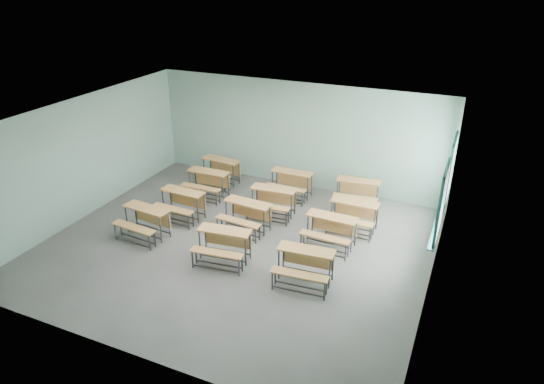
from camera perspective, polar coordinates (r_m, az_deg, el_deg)
The scene contains 13 objects.
room at distance 11.19m, azimuth -3.91°, elevation 0.73°, with size 9.04×8.04×3.24m.
desk_unit_r0c0 at distance 12.45m, azimuth -14.82°, elevation -3.01°, with size 1.29×0.93×0.76m.
desk_unit_r0c1 at distance 11.13m, azimuth -5.79°, elevation -5.81°, with size 1.31×0.96×0.76m.
desk_unit_r0c2 at distance 10.39m, azimuth 3.85°, elevation -8.20°, with size 1.28×0.91×0.76m.
desk_unit_r1c0 at distance 13.15m, azimuth -10.67°, elevation -1.01°, with size 1.26×0.87×0.76m.
desk_unit_r1c1 at distance 12.34m, azimuth -3.12°, elevation -2.41°, with size 1.28×0.91×0.76m.
desk_unit_r1c2 at distance 11.73m, azimuth 6.87°, elevation -4.15°, with size 1.25×0.86×0.76m.
desk_unit_r2c0 at distance 14.28m, azimuth -7.67°, elevation 1.38°, with size 1.22×0.83×0.76m.
desk_unit_r2c1 at distance 13.06m, azimuth 0.04°, elevation -0.72°, with size 1.27×0.89×0.76m.
desk_unit_r2c2 at distance 12.51m, azimuth 9.55°, elevation -2.35°, with size 1.22×0.82×0.76m.
desk_unit_r3c0 at distance 15.13m, azimuth -6.22°, elevation 2.86°, with size 1.31×0.96×0.76m.
desk_unit_r3c1 at distance 14.14m, azimuth 2.19°, elevation 1.35°, with size 1.23×0.83×0.76m.
desk_unit_r3c2 at distance 13.77m, azimuth 10.02°, elevation 0.29°, with size 1.29×0.93×0.76m.
Camera 1 is at (4.87, -8.97, 6.22)m, focal length 32.00 mm.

